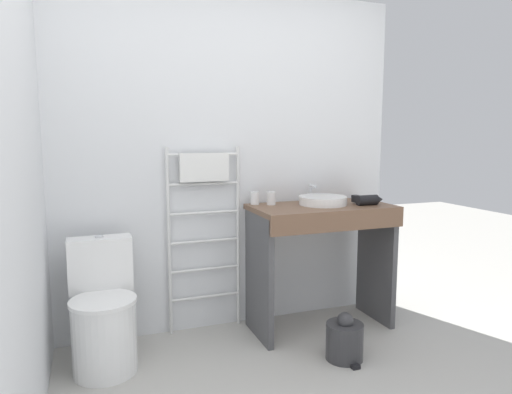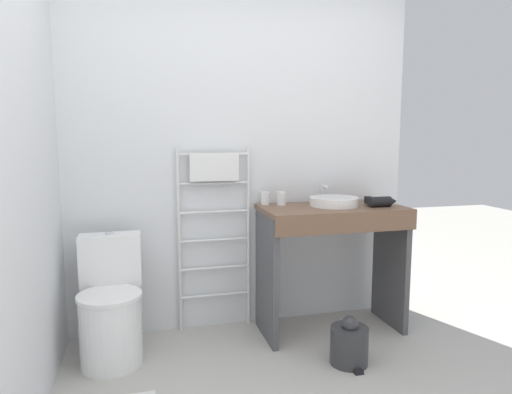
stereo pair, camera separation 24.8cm
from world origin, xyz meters
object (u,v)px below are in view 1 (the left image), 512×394
at_px(cup_near_wall, 255,198).
at_px(trash_bin, 345,340).
at_px(sink_basin, 323,200).
at_px(toilet, 103,317).
at_px(towel_radiator, 204,203).
at_px(hair_dryer, 368,200).
at_px(cup_near_edge, 271,198).

xyz_separation_m(cup_near_wall, trash_bin, (0.34, -0.68, -0.81)).
height_order(sink_basin, trash_bin, sink_basin).
height_order(toilet, towel_radiator, towel_radiator).
bearing_deg(toilet, hair_dryer, -0.55).
relative_size(cup_near_wall, cup_near_edge, 0.96).
height_order(towel_radiator, hair_dryer, towel_radiator).
distance_m(towel_radiator, cup_near_edge, 0.47).
bearing_deg(cup_near_wall, hair_dryer, -21.56).
distance_m(toilet, trash_bin, 1.46).
relative_size(hair_dryer, trash_bin, 0.69).
xyz_separation_m(hair_dryer, trash_bin, (-0.40, -0.39, -0.80)).
bearing_deg(towel_radiator, toilet, -155.32).
distance_m(cup_near_wall, hair_dryer, 0.80).
bearing_deg(trash_bin, cup_near_edge, 110.57).
height_order(toilet, sink_basin, sink_basin).
xyz_separation_m(sink_basin, hair_dryer, (0.29, -0.11, 0.00)).
distance_m(sink_basin, cup_near_wall, 0.48).
distance_m(cup_near_wall, cup_near_edge, 0.12).
bearing_deg(trash_bin, hair_dryer, 44.27).
xyz_separation_m(sink_basin, cup_near_wall, (-0.45, 0.18, 0.01)).
distance_m(sink_basin, hair_dryer, 0.31).
height_order(cup_near_wall, trash_bin, cup_near_wall).
xyz_separation_m(sink_basin, cup_near_edge, (-0.34, 0.12, 0.01)).
distance_m(towel_radiator, trash_bin, 1.28).
bearing_deg(hair_dryer, trash_bin, -135.73).
height_order(cup_near_edge, trash_bin, cup_near_edge).
bearing_deg(cup_near_wall, trash_bin, -63.61).
bearing_deg(towel_radiator, cup_near_wall, -7.36).
xyz_separation_m(cup_near_wall, cup_near_edge, (0.10, -0.05, 0.00)).
bearing_deg(towel_radiator, cup_near_edge, -12.36).
relative_size(cup_near_edge, hair_dryer, 0.45).
xyz_separation_m(toilet, towel_radiator, (0.70, 0.32, 0.60)).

